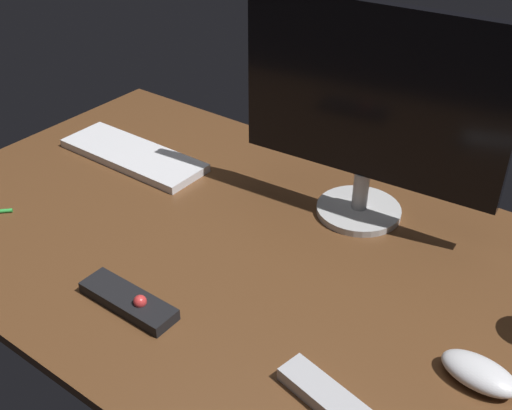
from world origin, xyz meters
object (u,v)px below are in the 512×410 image
object	(u,v)px
media_remote	(129,301)
tv_remote	(335,404)
keyboard	(133,155)
computer_mouse	(479,373)
monitor	(370,109)

from	to	relation	value
media_remote	tv_remote	distance (cm)	38.65
media_remote	keyboard	bearing A→B (deg)	135.25
keyboard	computer_mouse	xyz separation A→B (cm)	(89.46, -17.11, 0.86)
monitor	tv_remote	distance (cm)	54.82
monitor	tv_remote	size ratio (longest dim) A/B	2.80
computer_mouse	media_remote	xyz separation A→B (cm)	(-52.81, -19.10, -0.67)
keyboard	media_remote	xyz separation A→B (cm)	(36.65, -36.21, 0.19)
keyboard	tv_remote	xyz separation A→B (cm)	(75.23, -33.84, 0.18)
media_remote	tv_remote	bearing A→B (deg)	3.41
keyboard	media_remote	size ratio (longest dim) A/B	2.01
monitor	media_remote	distance (cm)	55.48
monitor	computer_mouse	bearing A→B (deg)	-43.42
tv_remote	monitor	bearing A→B (deg)	126.41
monitor	keyboard	bearing A→B (deg)	-172.42
keyboard	computer_mouse	size ratio (longest dim) A/B	3.23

